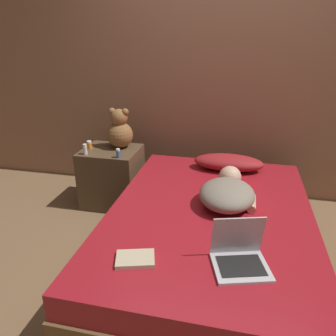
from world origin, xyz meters
name	(u,v)px	position (x,y,z in m)	size (l,w,h in m)	color
ground_plane	(208,262)	(0.00, 0.00, 0.00)	(12.00, 12.00, 0.00)	brown
wall_back	(229,65)	(0.00, 1.28, 1.30)	(8.00, 0.06, 2.60)	#996B51
bed	(209,237)	(0.00, 0.00, 0.22)	(1.41, 2.00, 0.45)	brown
nightstand	(112,177)	(-1.03, 0.73, 0.28)	(0.53, 0.47, 0.56)	brown
pillow	(228,162)	(0.08, 0.75, 0.52)	(0.61, 0.27, 0.14)	maroon
person_lying	(228,192)	(0.11, 0.13, 0.53)	(0.40, 0.63, 0.18)	gray
laptop	(239,255)	(0.21, -0.54, 0.51)	(0.34, 0.32, 0.26)	silver
teddy_bear	(120,131)	(-0.96, 0.81, 0.73)	(0.25, 0.25, 0.38)	brown
bottle_white	(85,149)	(-1.20, 0.55, 0.61)	(0.04, 0.04, 0.10)	white
bottle_blue	(118,153)	(-0.88, 0.54, 0.60)	(0.04, 0.04, 0.08)	#3866B2
bottle_orange	(89,145)	(-1.23, 0.71, 0.60)	(0.05, 0.05, 0.08)	orange
book	(135,259)	(-0.34, -0.64, 0.46)	(0.24, 0.20, 0.02)	#C6B793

